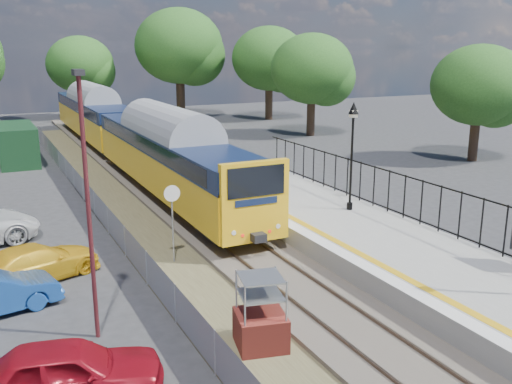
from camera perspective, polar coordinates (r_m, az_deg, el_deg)
ground at (r=17.75m, az=6.30°, el=-11.46°), size 120.00×120.00×0.00m
track_bed at (r=25.67m, az=-6.20°, el=-3.00°), size 5.90×80.00×0.29m
platform at (r=26.04m, az=4.77°, el=-1.89°), size 5.00×70.00×0.90m
platform_edge at (r=24.95m, az=0.71°, el=-1.48°), size 0.90×70.00×0.01m
victorian_lamp_north at (r=24.19m, az=9.65°, el=6.04°), size 0.44×0.44×4.60m
palisade_fence at (r=22.63m, az=17.51°, el=-1.37°), size 0.12×26.00×2.00m
wire_fence at (r=26.78m, az=-15.47°, el=-1.58°), size 0.06×52.00×1.20m
tree_line at (r=56.35m, az=-16.16°, el=12.66°), size 56.80×43.80×11.88m
train at (r=39.59m, az=-13.23°, el=6.16°), size 2.82×40.83×3.51m
brick_plinth at (r=15.11m, az=0.48°, el=-12.07°), size 1.51×1.51×2.04m
speed_sign at (r=20.63m, az=-8.36°, el=-1.82°), size 0.59×0.11×2.94m
carpark_lamp at (r=15.21m, az=-16.53°, el=-0.04°), size 0.25×0.50×7.17m
car_red at (r=13.85m, az=-18.34°, el=-16.73°), size 4.48×2.55×1.44m
car_yellow at (r=20.70m, az=-21.12°, el=-6.63°), size 4.73×3.34×1.27m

